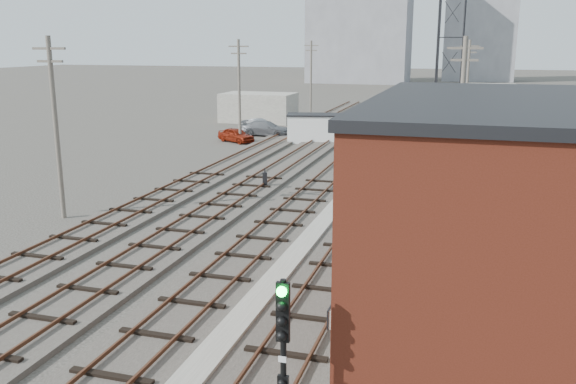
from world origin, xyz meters
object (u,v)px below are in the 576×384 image
at_px(site_trailer, 321,128).
at_px(car_grey, 266,128).
at_px(signal_mast, 283,360).
at_px(switch_stand, 265,180).
at_px(car_red, 236,135).
at_px(car_silver, 259,126).

bearing_deg(site_trailer, car_grey, 146.47).
distance_m(signal_mast, site_trailer, 43.39).
bearing_deg(car_grey, switch_stand, -160.34).
xyz_separation_m(switch_stand, car_grey, (-6.99, 20.93, 0.15)).
bearing_deg(switch_stand, car_red, 100.93).
height_order(site_trailer, car_red, site_trailer).
distance_m(switch_stand, site_trailer, 18.66).
bearing_deg(signal_mast, site_trailer, 102.63).
distance_m(signal_mast, switch_stand, 25.24).
bearing_deg(car_red, car_grey, 11.17).
height_order(car_red, car_grey, car_grey).
height_order(signal_mast, car_red, signal_mast).
bearing_deg(car_grey, signal_mast, -159.74).
distance_m(signal_mast, car_red, 43.57).
relative_size(switch_stand, site_trailer, 0.19).
relative_size(car_red, car_grey, 0.77).
distance_m(car_red, car_silver, 6.34).
height_order(switch_stand, car_grey, car_grey).
distance_m(car_silver, car_grey, 2.33).
bearing_deg(car_red, car_silver, 28.36).
bearing_deg(car_silver, site_trailer, -100.97).
xyz_separation_m(switch_stand, site_trailer, (-1.04, 18.62, 0.71)).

